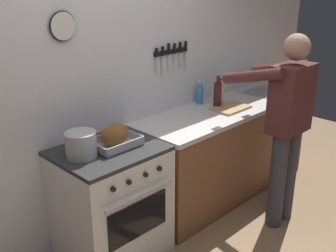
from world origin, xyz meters
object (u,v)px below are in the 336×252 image
object	(u,v)px
roasting_pan	(115,137)
bottle_dish_soap	(200,94)
stock_pot	(81,145)
bottle_wine_red	(218,94)
bottle_cooking_oil	(220,94)
cutting_board	(230,108)
stove	(111,203)
person_cook	(286,120)

from	to	relation	value
roasting_pan	bottle_dish_soap	xyz separation A→B (m)	(1.23, 0.24, 0.02)
stock_pot	roasting_pan	bearing A→B (deg)	-5.25
stock_pot	bottle_wine_red	size ratio (longest dim) A/B	0.71
stock_pot	bottle_cooking_oil	bearing A→B (deg)	2.35
roasting_pan	stock_pot	xyz separation A→B (m)	(-0.27, 0.03, 0.01)
cutting_board	bottle_dish_soap	distance (m)	0.33
stove	stock_pot	distance (m)	0.58
stock_pot	cutting_board	bearing A→B (deg)	-3.55
stock_pot	bottle_wine_red	world-z (taller)	bottle_wine_red
roasting_pan	bottle_wine_red	xyz separation A→B (m)	(1.25, 0.05, 0.05)
bottle_dish_soap	bottle_cooking_oil	bearing A→B (deg)	-51.61
bottle_cooking_oil	person_cook	bearing A→B (deg)	-95.98
person_cook	bottle_wine_red	world-z (taller)	person_cook
person_cook	stock_pot	bearing A→B (deg)	78.73
cutting_board	stove	bearing A→B (deg)	176.99
roasting_pan	bottle_cooking_oil	bearing A→B (deg)	3.90
bottle_cooking_oil	bottle_wine_red	size ratio (longest dim) A/B	0.82
stock_pot	bottle_cooking_oil	distance (m)	1.62
bottle_cooking_oil	bottle_dish_soap	bearing A→B (deg)	128.39
bottle_cooking_oil	stove	bearing A→B (deg)	-176.26
person_cook	roasting_pan	size ratio (longest dim) A/B	4.72
person_cook	bottle_wine_red	xyz separation A→B (m)	(-0.01, 0.72, 0.08)
person_cook	stock_pot	xyz separation A→B (m)	(-1.54, 0.70, 0.04)
stock_pot	bottle_dish_soap	size ratio (longest dim) A/B	0.94
person_cook	stock_pot	distance (m)	1.69
person_cook	roasting_pan	world-z (taller)	person_cook
stove	roasting_pan	xyz separation A→B (m)	(0.07, 0.00, 0.52)
stock_pot	bottle_dish_soap	distance (m)	1.51
cutting_board	bottle_wine_red	size ratio (longest dim) A/B	1.18
bottle_cooking_oil	bottle_wine_red	world-z (taller)	bottle_wine_red
person_cook	cutting_board	size ratio (longest dim) A/B	4.61
roasting_pan	bottle_cooking_oil	distance (m)	1.35
cutting_board	roasting_pan	bearing A→B (deg)	176.80
stove	cutting_board	size ratio (longest dim) A/B	2.50
stove	bottle_cooking_oil	distance (m)	1.52
stove	bottle_dish_soap	size ratio (longest dim) A/B	3.92
bottle_wine_red	bottle_dish_soap	bearing A→B (deg)	98.24
bottle_wine_red	stock_pot	bearing A→B (deg)	-179.18
bottle_dish_soap	person_cook	bearing A→B (deg)	-87.66
roasting_pan	stock_pot	size ratio (longest dim) A/B	1.62
cutting_board	bottle_cooking_oil	size ratio (longest dim) A/B	1.43
roasting_pan	stock_pot	bearing A→B (deg)	174.75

